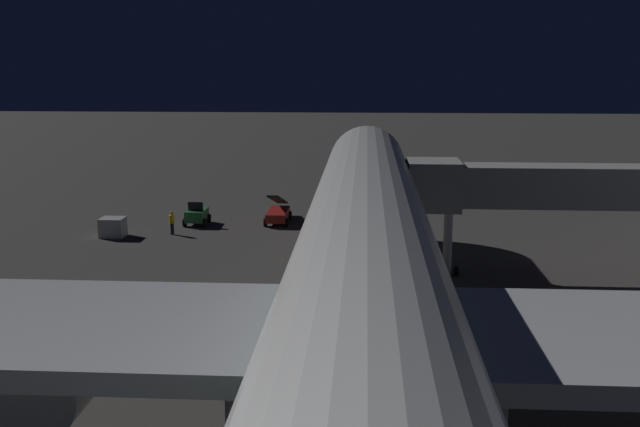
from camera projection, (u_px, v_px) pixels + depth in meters
ground_plane at (365, 354)px, 33.90m from camera, size 320.00×320.00×0.00m
airliner_at_gate at (366, 293)px, 24.65m from camera, size 54.35×67.78×17.58m
jet_bridge at (552, 187)px, 44.84m from camera, size 20.84×3.40×7.27m
belt_loader at (278, 213)px, 61.22m from camera, size 1.96×7.25×2.97m
baggage_tug_lead at (197, 215)px, 60.58m from camera, size 1.86×2.51×1.95m
baggage_container_near_belt at (113, 227)px, 56.40m from camera, size 1.79×1.59×1.47m
ground_crew_by_belt_loader at (172, 222)px, 57.03m from camera, size 0.40×0.40×1.81m
traffic_cone_nose_port at (394, 229)px, 57.99m from camera, size 0.36×0.36×0.55m
traffic_cone_nose_starboard at (338, 228)px, 58.26m from camera, size 0.36×0.36×0.55m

